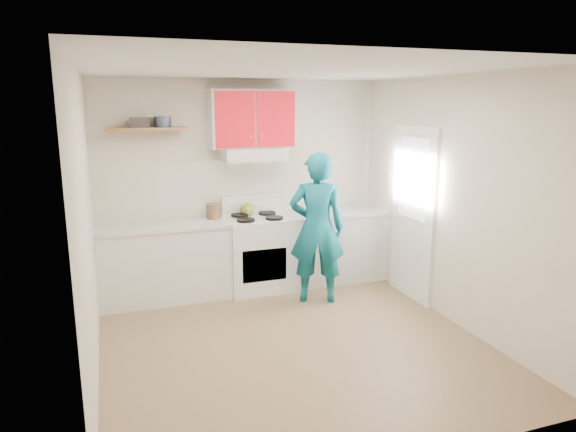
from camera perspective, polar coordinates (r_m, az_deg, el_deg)
name	(u,v)px	position (r m, az deg, el deg)	size (l,w,h in m)	color
floor	(292,342)	(5.25, 0.45, -13.71)	(3.80, 3.80, 0.00)	brown
ceiling	(293,69)	(4.73, 0.51, 15.89)	(3.60, 3.80, 0.04)	white
back_wall	(242,184)	(6.62, -5.11, 3.54)	(3.60, 0.04, 2.60)	beige
front_wall	(400,276)	(3.17, 12.28, -6.51)	(3.60, 0.04, 2.60)	beige
left_wall	(87,228)	(4.56, -21.34, -1.29)	(0.04, 3.80, 2.60)	beige
right_wall	(454,201)	(5.68, 17.83, 1.54)	(0.04, 3.80, 2.60)	beige
door	(413,214)	(6.28, 13.66, 0.21)	(0.05, 0.85, 2.05)	white
door_glass	(413,179)	(6.19, 13.65, 4.04)	(0.01, 0.55, 0.95)	white
counter_left	(165,263)	(6.34, -13.45, -5.03)	(1.52, 0.60, 0.90)	silver
counter_right	(332,246)	(6.89, 4.89, -3.34)	(1.32, 0.60, 0.90)	silver
stove	(257,253)	(6.52, -3.41, -4.14)	(0.76, 0.65, 0.92)	white
range_hood	(254,154)	(6.38, -3.81, 6.81)	(0.76, 0.44, 0.15)	silver
upper_cabinets	(252,119)	(6.41, -4.00, 10.64)	(1.02, 0.33, 0.70)	red
shelf	(146,129)	(6.21, -15.36, 9.26)	(0.90, 0.30, 0.04)	brown
books	(140,122)	(6.19, -15.98, 9.91)	(0.22, 0.16, 0.11)	#40393B
tin	(162,122)	(6.22, -13.69, 10.08)	(0.20, 0.20, 0.12)	#333D4C
kettle	(247,209)	(6.52, -4.50, 0.75)	(0.19, 0.19, 0.16)	olive
crock	(213,212)	(6.39, -8.24, 0.44)	(0.17, 0.17, 0.21)	brown
cutting_board	(308,215)	(6.63, 2.23, 0.16)	(0.30, 0.22, 0.02)	olive
silicone_mat	(370,212)	(6.92, 9.02, 0.48)	(0.32, 0.27, 0.01)	red
person	(317,228)	(6.01, 3.21, -1.35)	(0.65, 0.42, 1.77)	#0B5C6A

